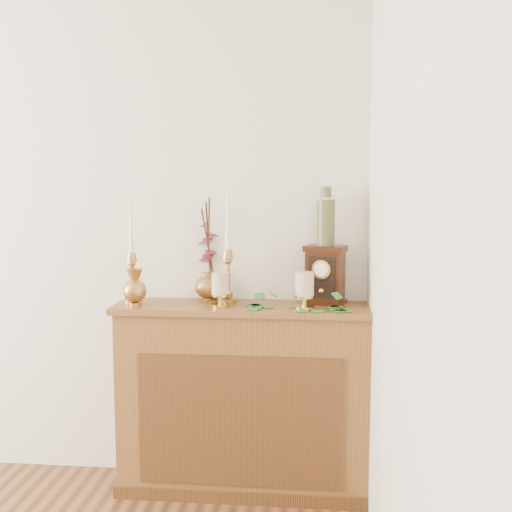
# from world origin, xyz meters

# --- Properties ---
(console_shelf) EXTENTS (1.24, 0.34, 0.93)m
(console_shelf) POSITION_xyz_m (1.40, 2.10, 0.44)
(console_shelf) COLOR brown
(console_shelf) RESTS_ON ground
(candlestick_left) EXTENTS (0.08, 0.08, 0.51)m
(candlestick_left) POSITION_xyz_m (0.86, 2.08, 1.10)
(candlestick_left) COLOR #B48648
(candlestick_left) RESTS_ON console_shelf
(candlestick_center) EXTENTS (0.09, 0.09, 0.54)m
(candlestick_center) POSITION_xyz_m (1.32, 2.13, 1.11)
(candlestick_center) COLOR #B48648
(candlestick_center) RESTS_ON console_shelf
(bud_vase) EXTENTS (0.11, 0.11, 0.18)m
(bud_vase) POSITION_xyz_m (0.90, 2.00, 1.02)
(bud_vase) COLOR #B48648
(bud_vase) RESTS_ON console_shelf
(ginger_jar) EXTENTS (0.21, 0.22, 0.51)m
(ginger_jar) POSITION_xyz_m (1.21, 2.25, 1.16)
(ginger_jar) COLOR #B48648
(ginger_jar) RESTS_ON console_shelf
(pillar_candle_left) EXTENTS (0.09, 0.09, 0.18)m
(pillar_candle_left) POSITION_xyz_m (1.30, 2.03, 1.02)
(pillar_candle_left) COLOR #B59B3F
(pillar_candle_left) RESTS_ON console_shelf
(pillar_candle_right) EXTENTS (0.10, 0.10, 0.19)m
(pillar_candle_right) POSITION_xyz_m (1.69, 2.01, 1.03)
(pillar_candle_right) COLOR #B59B3F
(pillar_candle_right) RESTS_ON console_shelf
(ivy_garland) EXTENTS (0.48, 0.18, 0.09)m
(ivy_garland) POSITION_xyz_m (1.64, 2.00, 0.94)
(ivy_garland) COLOR #2D6F2A
(ivy_garland) RESTS_ON console_shelf
(mantel_clock) EXTENTS (0.22, 0.18, 0.28)m
(mantel_clock) POSITION_xyz_m (1.79, 2.16, 1.07)
(mantel_clock) COLOR #36160A
(mantel_clock) RESTS_ON console_shelf
(ceramic_vase) EXTENTS (0.09, 0.09, 0.28)m
(ceramic_vase) POSITION_xyz_m (1.79, 2.17, 1.34)
(ceramic_vase) COLOR #172F22
(ceramic_vase) RESTS_ON mantel_clock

